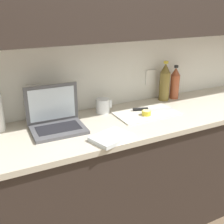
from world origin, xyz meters
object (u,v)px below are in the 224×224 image
Objects in this scene: laptop at (56,119)px; lemon_half_cut at (146,113)px; bottle_oil_tall at (165,82)px; knife at (146,109)px; bottle_green_soda at (175,83)px; cutting_board at (147,113)px; measuring_cup at (103,106)px.

lemon_half_cut is at bearing -6.53° from laptop.
laptop is 0.62m from lemon_half_cut.
knife is at bearing -150.52° from bottle_oil_tall.
bottle_green_soda is 0.86× the size of bottle_oil_tall.
lemon_half_cut is at bearing -103.80° from knife.
laptop is 0.64m from cutting_board.
cutting_board is 0.05m from lemon_half_cut.
cutting_board is 0.46m from bottle_green_soda.
knife is 0.93× the size of bottle_oil_tall.
laptop is at bearing 175.24° from cutting_board.
lemon_half_cut is (-0.05, -0.08, 0.01)m from knife.
knife is at bearing 58.03° from lemon_half_cut.
cutting_board is at bearing -100.66° from knife.
knife is at bearing -157.88° from bottle_green_soda.
bottle_oil_tall reaches higher than laptop.
measuring_cup is (-0.26, 0.16, 0.05)m from cutting_board.
bottle_oil_tall reaches higher than bottle_green_soda.
lemon_half_cut is at bearing -39.75° from measuring_cup.
cutting_board is at bearing -3.11° from laptop.
bottle_green_soda is at bearing 28.73° from lemon_half_cut.
measuring_cup reaches higher than knife.
laptop is 0.76× the size of cutting_board.
laptop is 0.66m from knife.
bottle_oil_tall is (0.27, 0.15, 0.13)m from knife.
measuring_cup is at bearing -176.74° from bottle_oil_tall.
bottle_oil_tall reaches higher than measuring_cup.
cutting_board is at bearing -153.69° from bottle_green_soda.
lemon_half_cut reaches higher than cutting_board.
cutting_board is at bearing -146.12° from bottle_oil_tall.
laptop reaches higher than cutting_board.
measuring_cup is at bearing 140.25° from lemon_half_cut.
lemon_half_cut is 0.23× the size of bottle_green_soda.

